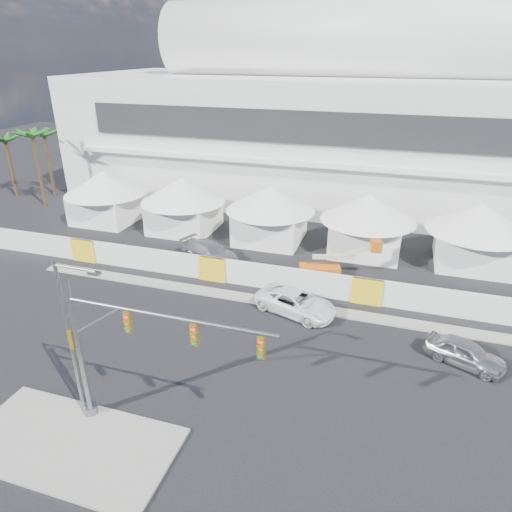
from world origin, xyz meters
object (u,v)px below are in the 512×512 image
(pickup_curb, at_px, (296,302))
(traffic_mast, at_px, (117,351))
(boom_lift, at_px, (327,268))
(streetlight_median, at_px, (72,332))
(sedan_silver, at_px, (465,353))
(lot_car_c, at_px, (210,251))

(pickup_curb, distance_m, traffic_mast, 14.33)
(boom_lift, bearing_deg, streetlight_median, -132.06)
(streetlight_median, bearing_deg, boom_lift, 64.30)
(sedan_silver, xyz_separation_m, pickup_curb, (-10.71, 2.58, 0.04))
(traffic_mast, relative_size, streetlight_median, 1.19)
(lot_car_c, xyz_separation_m, traffic_mast, (3.57, -18.97, 3.55))
(sedan_silver, height_order, boom_lift, boom_lift)
(pickup_curb, bearing_deg, boom_lift, 6.79)
(pickup_curb, relative_size, boom_lift, 0.88)
(pickup_curb, bearing_deg, sedan_silver, -85.32)
(streetlight_median, bearing_deg, pickup_curb, 58.61)
(boom_lift, bearing_deg, lot_car_c, 161.70)
(traffic_mast, xyz_separation_m, boom_lift, (6.78, 18.62, -3.49))
(boom_lift, bearing_deg, pickup_curb, -117.79)
(traffic_mast, distance_m, boom_lift, 20.12)
(sedan_silver, height_order, streetlight_median, streetlight_median)
(pickup_curb, bearing_deg, traffic_mast, 174.48)
(pickup_curb, distance_m, streetlight_median, 15.56)
(traffic_mast, xyz_separation_m, streetlight_median, (-2.21, -0.07, 0.66))
(sedan_silver, relative_size, lot_car_c, 0.81)
(sedan_silver, distance_m, traffic_mast, 19.53)
(pickup_curb, height_order, boom_lift, boom_lift)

